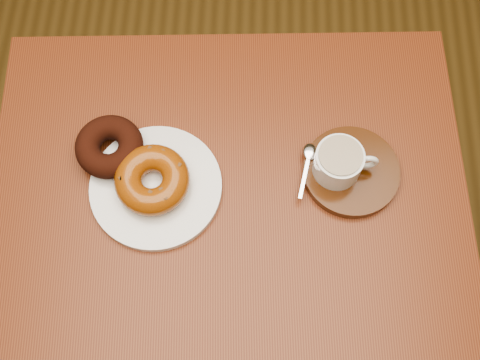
{
  "coord_description": "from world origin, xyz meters",
  "views": [
    {
      "loc": [
        0.29,
        -0.45,
        1.71
      ],
      "look_at": [
        0.27,
        -0.08,
        0.78
      ],
      "focal_mm": 45.0,
      "sensor_mm": 36.0,
      "label": 1
    }
  ],
  "objects_px": {
    "cafe_table": "(229,207)",
    "coffee_cup": "(339,162)",
    "donut_plate": "(156,187)",
    "saucer": "(351,172)"
  },
  "relations": [
    {
      "from": "cafe_table",
      "to": "coffee_cup",
      "type": "xyz_separation_m",
      "value": [
        0.18,
        0.03,
        0.17
      ]
    },
    {
      "from": "cafe_table",
      "to": "saucer",
      "type": "height_order",
      "value": "saucer"
    },
    {
      "from": "saucer",
      "to": "donut_plate",
      "type": "bearing_deg",
      "value": -173.33
    },
    {
      "from": "donut_plate",
      "to": "saucer",
      "type": "height_order",
      "value": "saucer"
    },
    {
      "from": "cafe_table",
      "to": "coffee_cup",
      "type": "distance_m",
      "value": 0.25
    },
    {
      "from": "cafe_table",
      "to": "donut_plate",
      "type": "relative_size",
      "value": 3.78
    },
    {
      "from": "cafe_table",
      "to": "donut_plate",
      "type": "distance_m",
      "value": 0.18
    },
    {
      "from": "cafe_table",
      "to": "coffee_cup",
      "type": "height_order",
      "value": "coffee_cup"
    },
    {
      "from": "donut_plate",
      "to": "coffee_cup",
      "type": "distance_m",
      "value": 0.31
    },
    {
      "from": "saucer",
      "to": "coffee_cup",
      "type": "relative_size",
      "value": 1.54
    }
  ]
}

